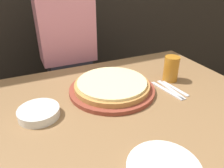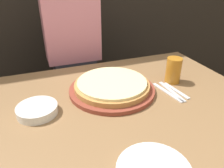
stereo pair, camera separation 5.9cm
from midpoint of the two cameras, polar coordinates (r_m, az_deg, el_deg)
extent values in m
cube|color=olive|center=(1.19, 2.26, -20.92)|extent=(1.34, 0.99, 0.73)
cylinder|color=brown|center=(1.06, 1.61, -1.46)|extent=(0.41, 0.41, 0.02)
cylinder|color=#B77F42|center=(1.04, 1.63, -0.41)|extent=(0.36, 0.36, 0.02)
cylinder|color=beige|center=(1.04, 1.64, 0.46)|extent=(0.33, 0.33, 0.01)
cylinder|color=#B7701E|center=(1.17, 17.15, 3.42)|extent=(0.08, 0.08, 0.13)
cylinder|color=white|center=(1.15, 17.56, 6.04)|extent=(0.07, 0.07, 0.02)
cylinder|color=silver|center=(0.94, -17.24, -6.48)|extent=(0.17, 0.17, 0.04)
cube|color=silver|center=(1.09, 15.74, -2.13)|extent=(0.05, 0.20, 0.00)
cube|color=silver|center=(1.10, 16.81, -1.89)|extent=(0.02, 0.20, 0.00)
cube|color=silver|center=(1.11, 17.85, -1.65)|extent=(0.04, 0.17, 0.00)
cube|color=#33333D|center=(1.69, -8.02, -4.61)|extent=(0.28, 0.20, 0.71)
cube|color=pink|center=(1.47, -9.52, 14.32)|extent=(0.35, 0.20, 0.42)
camera|label=1|loc=(0.03, -88.37, 0.87)|focal=35.00mm
camera|label=2|loc=(0.03, 91.63, -0.87)|focal=35.00mm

